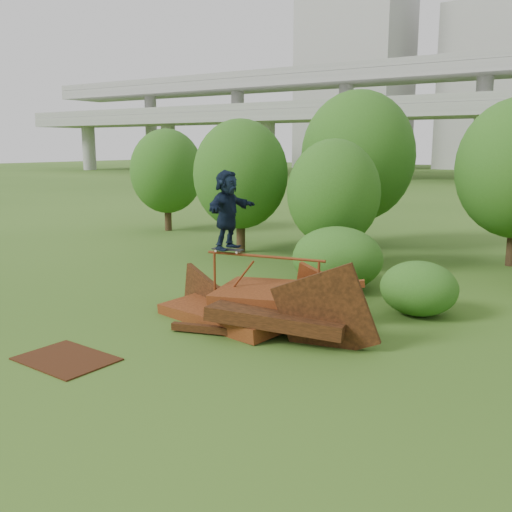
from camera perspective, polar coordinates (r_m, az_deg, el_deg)
The scene contains 14 objects.
ground at distance 11.34m, azimuth -2.06°, elevation -10.02°, with size 240.00×240.00×0.00m, color #2D5116.
scrap_pile at distance 13.12m, azimuth 0.46°, elevation -5.29°, with size 5.93×2.92×2.27m.
grind_rail at distance 13.15m, azimuth 0.87°, elevation -1.68°, with size 2.87×0.52×1.60m.
skateboard at distance 13.44m, azimuth -2.86°, elevation 0.65°, with size 0.78×0.32×0.08m.
skater at distance 13.30m, azimuth -2.90°, elevation 4.64°, with size 1.71×0.55×1.85m, color black.
flat_plate at distance 11.76m, azimuth -18.44°, elevation -9.74°, with size 1.82×1.30×0.03m, color #381B0C.
tree_0 at distance 21.81m, azimuth -1.56°, elevation 8.16°, with size 3.60×3.60×5.08m.
tree_1 at distance 23.21m, azimuth 10.14°, elevation 9.76°, with size 4.48×4.48×6.23m.
tree_2 at distance 18.90m, azimuth 7.77°, elevation 6.24°, with size 3.05×3.05×4.30m.
tree_6 at distance 27.96m, azimuth -8.91°, elevation 8.37°, with size 3.50×3.50×4.89m.
shrub_left at distance 16.44m, azimuth 8.13°, elevation -0.22°, with size 2.62×2.42×1.81m, color #264D14.
shrub_right at distance 14.38m, azimuth 15.98°, elevation -3.13°, with size 1.88×1.72×1.33m, color #264D14.
building_left at distance 113.47m, azimuth 9.94°, elevation 17.58°, with size 18.00×16.00×35.00m, color #9E9E99.
building_right at distance 113.31m, azimuth 22.01°, elevation 15.20°, with size 14.00×14.00×28.00m, color #9E9E99.
Camera 1 is at (6.03, -8.71, 4.05)m, focal length 40.00 mm.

